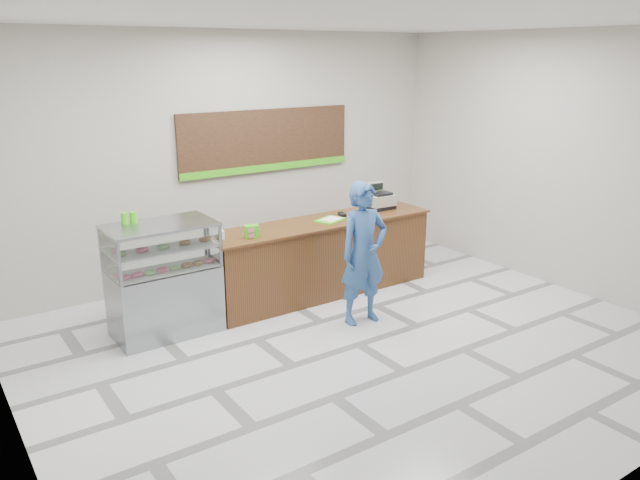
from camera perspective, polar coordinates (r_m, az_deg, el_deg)
floor at (r=7.20m, az=3.57°, el=-9.52°), size 7.00×7.00×0.00m
back_wall at (r=9.12m, az=-7.99°, el=7.54°), size 7.00×0.00×7.00m
ceiling at (r=6.47m, az=4.15°, el=19.52°), size 7.00×7.00×0.00m
sales_counter at (r=8.46m, az=0.12°, el=-1.62°), size 3.26×0.76×1.03m
display_case at (r=7.45m, az=-14.11°, el=-3.44°), size 1.22×0.72×1.33m
menu_board at (r=9.31m, az=-4.86°, el=8.97°), size 2.80×0.06×0.90m
cash_register at (r=9.03m, az=5.29°, el=3.76°), size 0.40×0.42×0.36m
card_terminal at (r=8.59m, az=2.03°, el=2.36°), size 0.12×0.17×0.04m
serving_tray at (r=8.34m, az=0.95°, el=1.85°), size 0.45×0.38×0.02m
napkin_box at (r=7.60m, az=-9.31°, el=0.48°), size 0.14×0.14×0.11m
straw_cup at (r=7.58m, az=-9.27°, el=0.56°), size 0.09×0.09×0.13m
promo_box at (r=7.60m, az=-6.27°, el=0.79°), size 0.20×0.17×0.15m
donut_decal at (r=8.52m, az=4.41°, el=2.08°), size 0.17×0.17×0.00m
green_cup_left at (r=7.35m, az=-17.41°, el=1.90°), size 0.09×0.09×0.13m
green_cup_right at (r=7.37m, az=-16.68°, el=2.00°), size 0.09×0.09×0.13m
customer at (r=7.49m, az=4.00°, el=-1.24°), size 0.67×0.46×1.75m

